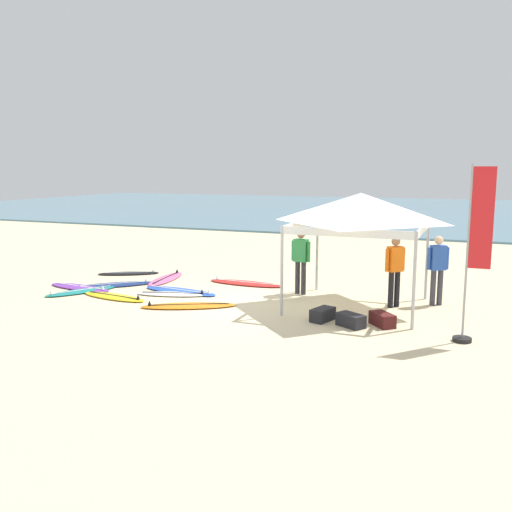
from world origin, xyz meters
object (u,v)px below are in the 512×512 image
person_blue (438,265)px  surfboard_pink (166,279)px  gear_bag_near_tent (323,314)px  gear_bag_on_sand (382,319)px  surfboard_yellow (114,297)px  banner_flag (473,262)px  canopy_tent (360,208)px  surfboard_orange (188,306)px  surfboard_white (173,294)px  surfboard_red (245,283)px  person_orange (395,267)px  surfboard_navy (114,285)px  surfboard_teal (81,291)px  surfboard_purple (80,287)px  gear_bag_by_pole (351,320)px  surfboard_black (129,273)px  person_green (301,258)px  surfboard_blue (180,291)px

person_blue → surfboard_pink: bearing=178.9°
gear_bag_near_tent → gear_bag_on_sand: same height
surfboard_yellow → banner_flag: size_ratio=0.61×
canopy_tent → surfboard_orange: (-3.78, -1.58, -2.35)m
surfboard_white → gear_bag_on_sand: 5.65m
surfboard_white → surfboard_red: bearing=58.8°
person_orange → gear_bag_on_sand: person_orange is taller
surfboard_navy → surfboard_red: same height
surfboard_teal → person_blue: person_blue is taller
gear_bag_near_tent → surfboard_yellow: bearing=179.7°
banner_flag → surfboard_purple: bearing=174.4°
surfboard_pink → surfboard_yellow: same height
surfboard_white → surfboard_pink: 2.10m
surfboard_purple → gear_bag_by_pole: 7.87m
surfboard_navy → person_orange: (7.75, 0.57, 0.95)m
surfboard_pink → surfboard_red: bearing=7.4°
banner_flag → gear_bag_near_tent: banner_flag is taller
canopy_tent → surfboard_red: 4.48m
gear_bag_by_pole → surfboard_black: bearing=158.3°
surfboard_white → gear_bag_by_pole: gear_bag_by_pole is taller
canopy_tent → person_orange: canopy_tent is taller
surfboard_red → banner_flag: banner_flag is taller
gear_bag_near_tent → surfboard_teal: bearing=178.1°
surfboard_red → person_orange: bearing=-13.8°
canopy_tent → person_green: 2.33m
surfboard_black → gear_bag_near_tent: gear_bag_near_tent is taller
surfboard_blue → gear_bag_near_tent: (4.32, -1.27, 0.10)m
surfboard_red → surfboard_yellow: (-2.47, -2.85, 0.00)m
surfboard_blue → gear_bag_on_sand: bearing=-11.9°
surfboard_red → gear_bag_on_sand: (4.38, -2.79, 0.10)m
surfboard_yellow → gear_bag_on_sand: gear_bag_on_sand is taller
person_green → person_orange: size_ratio=1.00×
person_orange → gear_bag_near_tent: size_ratio=2.85×
surfboard_purple → person_blue: size_ratio=1.29×
surfboard_white → person_green: bearing=24.7°
surfboard_blue → banner_flag: bearing=-12.8°
person_green → gear_bag_by_pole: (1.92, -2.52, -0.85)m
surfboard_navy → gear_bag_on_sand: 7.85m
surfboard_purple → person_orange: person_orange is taller
surfboard_yellow → gear_bag_by_pole: (6.24, -0.26, 0.10)m
surfboard_white → person_blue: 6.76m
surfboard_black → person_green: (5.88, -0.58, 0.95)m
surfboard_pink → surfboard_purple: (-1.59, -1.95, -0.00)m
surfboard_blue → surfboard_red: bearing=52.9°
person_orange → banner_flag: (1.74, -2.21, 0.59)m
surfboard_navy → person_green: size_ratio=1.23×
surfboard_navy → gear_bag_on_sand: bearing=-8.4°
surfboard_orange → gear_bag_near_tent: (3.32, 0.07, 0.10)m
surfboard_purple → gear_bag_by_pole: (7.83, -0.84, 0.10)m
surfboard_red → surfboard_teal: 4.55m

